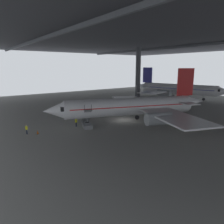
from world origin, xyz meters
The scene contains 9 objects.
ground_plane centered at (0.00, 0.00, 0.00)m, with size 110.00×110.00×0.00m, color gray.
hangar_structure centered at (-0.07, 13.76, 18.01)m, with size 121.00×99.00×18.64m.
airplane_main centered at (2.89, 0.08, 3.30)m, with size 32.40×32.63×10.65m.
boarding_stairs centered at (0.27, -8.92, 0.72)m, with size 4.27×2.66×4.49m.
crew_worker_near_nose centered at (-1.88, -19.05, 0.90)m, with size 0.53×0.32×1.59m.
crew_worker_by_stairs centered at (-1.14, -10.40, 0.94)m, with size 0.33×0.52×1.66m.
airplane_distant centered at (-13.48, 35.16, 3.31)m, with size 33.19×32.82×10.73m.
traffic_cone_orange centered at (-0.95, -17.55, 0.29)m, with size 0.36×0.36×0.60m.
baggage_tug centered at (11.54, 7.56, 0.53)m, with size 2.33×2.46×0.90m.
Camera 1 is at (33.44, -27.35, 10.88)m, focal length 33.91 mm.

